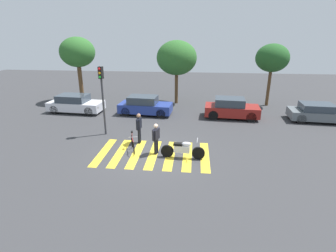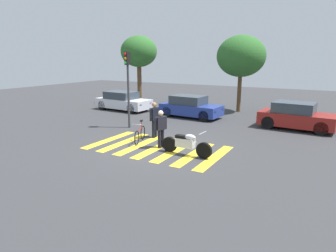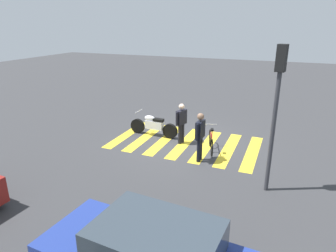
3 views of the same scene
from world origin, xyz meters
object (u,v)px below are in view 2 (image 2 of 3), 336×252
at_px(police_motorcycle, 186,144).
at_px(traffic_light_pole, 128,77).
at_px(officer_on_foot, 154,117).
at_px(car_white_van, 123,101).
at_px(car_maroon_wagon, 296,116).
at_px(car_blue_hatchback, 190,107).
at_px(leaning_bicycle, 140,134).
at_px(officer_by_motorcycle, 161,127).

xyz_separation_m(police_motorcycle, traffic_light_pole, (-4.99, 2.83, 2.36)).
xyz_separation_m(officer_on_foot, car_white_van, (-6.35, 5.67, -0.36)).
bearing_deg(car_maroon_wagon, officer_on_foot, -137.05).
height_order(car_white_van, car_maroon_wagon, car_maroon_wagon).
height_order(police_motorcycle, traffic_light_pole, traffic_light_pole).
relative_size(officer_on_foot, traffic_light_pole, 0.42).
bearing_deg(car_blue_hatchback, police_motorcycle, -65.77).
distance_m(leaning_bicycle, car_maroon_wagon, 8.83).
distance_m(car_maroon_wagon, traffic_light_pole, 9.54).
relative_size(leaning_bicycle, officer_on_foot, 0.90).
relative_size(officer_on_foot, car_blue_hatchback, 0.43).
distance_m(leaning_bicycle, car_blue_hatchback, 6.71).
height_order(car_blue_hatchback, car_maroon_wagon, car_maroon_wagon).
xyz_separation_m(leaning_bicycle, officer_on_foot, (0.15, 1.04, 0.65)).
xyz_separation_m(leaning_bicycle, car_blue_hatchback, (-0.57, 6.68, 0.31)).
distance_m(car_white_van, car_maroon_wagon, 12.20).
xyz_separation_m(police_motorcycle, car_blue_hatchback, (-3.30, 7.33, 0.22)).
xyz_separation_m(officer_by_motorcycle, traffic_light_pole, (-3.58, 2.47, 1.87)).
distance_m(police_motorcycle, traffic_light_pole, 6.20).
bearing_deg(traffic_light_pole, car_blue_hatchback, 69.47).
distance_m(car_white_van, car_blue_hatchback, 5.63).
bearing_deg(car_maroon_wagon, police_motorcycle, -114.60).
relative_size(police_motorcycle, car_white_van, 0.52).
height_order(officer_by_motorcycle, car_blue_hatchback, officer_by_motorcycle).
xyz_separation_m(car_white_van, car_maroon_wagon, (12.20, -0.23, 0.04)).
bearing_deg(car_white_van, officer_by_motorcycle, -42.93).
bearing_deg(car_white_van, traffic_light_pole, -48.95).
bearing_deg(officer_on_foot, car_white_van, 138.26).
bearing_deg(car_blue_hatchback, officer_by_motorcycle, -74.78).
bearing_deg(police_motorcycle, car_white_van, 140.49).
bearing_deg(officer_by_motorcycle, traffic_light_pole, 145.39).
distance_m(police_motorcycle, car_white_van, 11.58).
height_order(car_white_van, traffic_light_pole, traffic_light_pole).
height_order(officer_on_foot, car_blue_hatchback, officer_on_foot).
xyz_separation_m(officer_on_foot, car_maroon_wagon, (5.84, 5.44, -0.32)).
bearing_deg(car_white_van, police_motorcycle, -39.51).
height_order(police_motorcycle, car_maroon_wagon, car_maroon_wagon).
bearing_deg(police_motorcycle, traffic_light_pole, 150.39).
distance_m(officer_by_motorcycle, car_maroon_wagon, 8.23).
bearing_deg(leaning_bicycle, police_motorcycle, -13.49).
xyz_separation_m(car_maroon_wagon, traffic_light_pole, (-8.25, -4.30, 2.11)).
xyz_separation_m(officer_by_motorcycle, car_blue_hatchback, (-1.90, 6.97, -0.27)).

